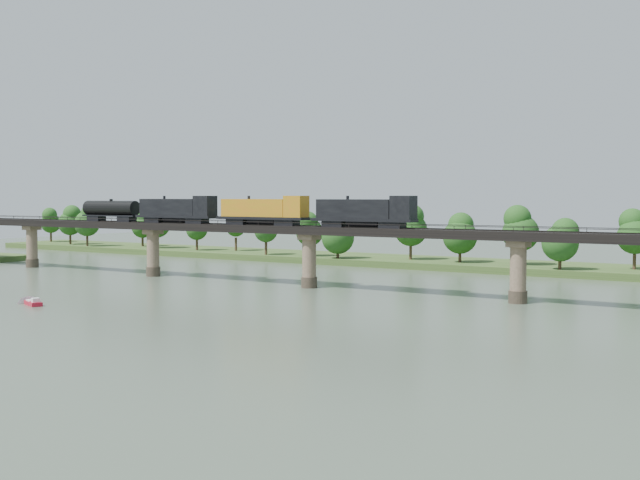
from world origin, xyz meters
The scene contains 7 objects.
ground centered at (0.00, 0.00, 0.00)m, with size 400.00×400.00×0.00m, color #3A4939.
far_bank centered at (0.00, 85.00, 0.80)m, with size 300.00×24.00×1.60m, color #304A1D.
bridge centered at (0.00, 30.00, 5.46)m, with size 236.00×30.00×11.50m.
bridge_superstructure centered at (0.00, 30.00, 11.79)m, with size 220.00×4.90×0.75m.
far_treeline centered at (-8.21, 80.52, 8.83)m, with size 289.06×17.54×13.60m.
freight_train centered at (-18.21, 30.00, 14.20)m, with size 82.28×3.21×5.66m.
motorboat centered at (-22.96, -13.57, 0.44)m, with size 4.84×3.25×1.28m.
Camera 1 is at (82.24, -94.07, 17.05)m, focal length 45.00 mm.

